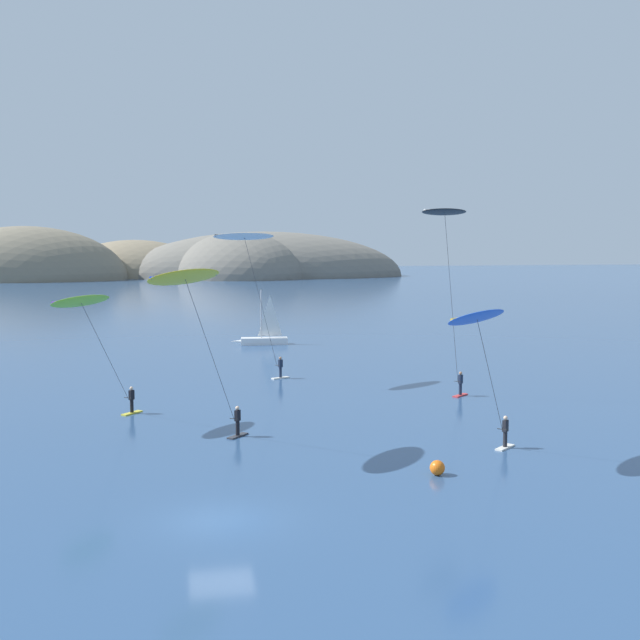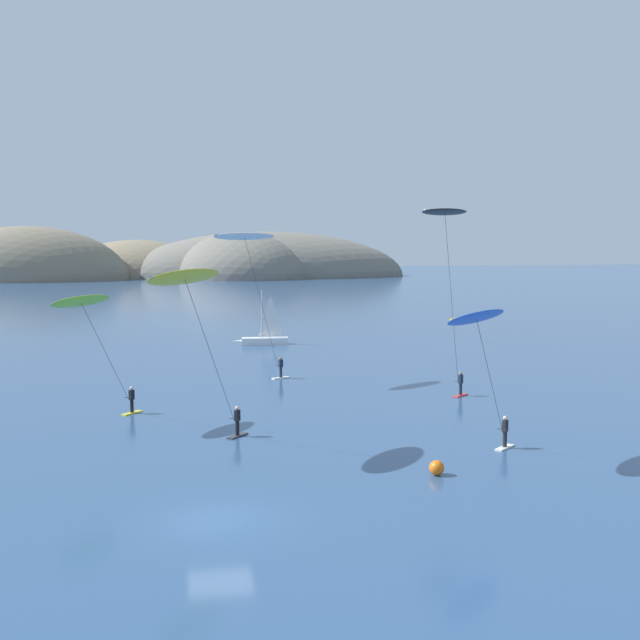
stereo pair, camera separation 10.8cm
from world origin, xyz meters
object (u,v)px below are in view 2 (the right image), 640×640
object	(u,v)px
sailboat_near	(262,338)
kitesurfer_black	(446,228)
kitesurfer_yellow	(189,288)
kitesurfer_lime	(87,312)
kitesurfer_blue	(479,328)
marker_buoy	(437,468)
kitesurfer_white	(248,250)

from	to	relation	value
sailboat_near	kitesurfer_black	distance (m)	34.46
kitesurfer_yellow	kitesurfer_lime	xyz separation A→B (m)	(-5.63, 7.34, -1.75)
kitesurfer_blue	marker_buoy	bearing A→B (deg)	-143.36
kitesurfer_white	marker_buoy	distance (m)	27.99
sailboat_near	kitesurfer_black	xyz separation A→B (m)	(8.68, -31.52, 10.91)
kitesurfer_lime	marker_buoy	world-z (taller)	kitesurfer_lime
kitesurfer_lime	kitesurfer_black	distance (m)	23.51
kitesurfer_yellow	marker_buoy	bearing A→B (deg)	-27.90
kitesurfer_blue	kitesurfer_lime	xyz separation A→B (m)	(-19.36, 11.10, 0.09)
sailboat_near	marker_buoy	xyz separation A→B (m)	(2.53, -47.98, -0.29)
sailboat_near	kitesurfer_blue	size ratio (longest dim) A/B	0.79
sailboat_near	marker_buoy	world-z (taller)	sailboat_near
sailboat_near	kitesurfer_black	size ratio (longest dim) A/B	0.46
kitesurfer_black	kitesurfer_white	bearing A→B (deg)	143.46
kitesurfer_blue	marker_buoy	distance (m)	7.09
kitesurfer_blue	kitesurfer_lime	distance (m)	22.31
sailboat_near	kitesurfer_blue	xyz separation A→B (m)	(5.29, -45.93, 5.91)
kitesurfer_white	marker_buoy	bearing A→B (deg)	-76.61
kitesurfer_yellow	kitesurfer_lime	distance (m)	9.42
kitesurfer_black	marker_buoy	distance (m)	20.84
kitesurfer_blue	marker_buoy	xyz separation A→B (m)	(-2.76, -2.05, -6.20)
kitesurfer_white	kitesurfer_lime	size ratio (longest dim) A/B	1.47
kitesurfer_blue	kitesurfer_black	world-z (taller)	kitesurfer_black
kitesurfer_white	kitesurfer_blue	bearing A→B (deg)	-69.38
kitesurfer_white	kitesurfer_yellow	xyz separation A→B (m)	(-4.89, -19.72, -1.70)
kitesurfer_yellow	kitesurfer_lime	bearing A→B (deg)	127.50
kitesurfer_blue	marker_buoy	size ratio (longest dim) A/B	10.76
sailboat_near	kitesurfer_white	bearing A→B (deg)	-98.98
kitesurfer_yellow	kitesurfer_black	size ratio (longest dim) A/B	0.73
marker_buoy	sailboat_near	bearing A→B (deg)	93.02
kitesurfer_white	kitesurfer_yellow	world-z (taller)	kitesurfer_white
sailboat_near	kitesurfer_lime	xyz separation A→B (m)	(-14.07, -34.83, 5.99)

